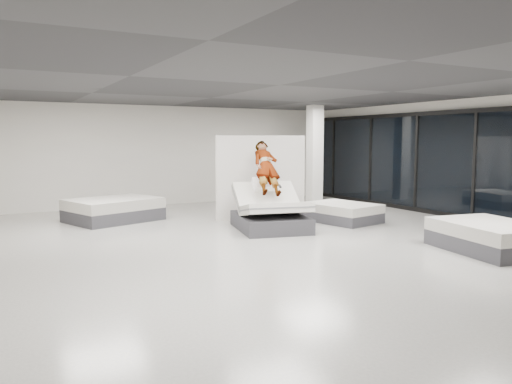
% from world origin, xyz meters
% --- Properties ---
extents(room, '(14.00, 14.04, 3.20)m').
position_xyz_m(room, '(0.00, 0.00, 1.60)').
color(room, '#BAB8B0').
rests_on(room, ground).
extents(hero_bed, '(1.93, 2.30, 1.20)m').
position_xyz_m(hero_bed, '(0.59, 1.39, 0.38)').
color(hero_bed, '#323237').
rests_on(hero_bed, floor).
extents(person, '(0.96, 1.61, 1.56)m').
position_xyz_m(person, '(0.66, 1.70, 1.25)').
color(person, slate).
rests_on(person, hero_bed).
extents(remote, '(0.08, 0.15, 0.08)m').
position_xyz_m(remote, '(0.80, 1.31, 1.03)').
color(remote, black).
rests_on(remote, person).
extents(divider_panel, '(2.42, 0.60, 2.23)m').
position_xyz_m(divider_panel, '(1.18, 2.92, 1.11)').
color(divider_panel, white).
rests_on(divider_panel, floor).
extents(flat_bed_right_far, '(1.63, 1.96, 0.48)m').
position_xyz_m(flat_bed_right_far, '(2.79, 1.50, 0.24)').
color(flat_bed_right_far, '#323237').
rests_on(flat_bed_right_far, floor).
extents(flat_bed_right_near, '(1.83, 2.24, 0.55)m').
position_xyz_m(flat_bed_right_near, '(3.15, -2.59, 0.28)').
color(flat_bed_right_near, '#323237').
rests_on(flat_bed_right_near, floor).
extents(flat_bed_left_far, '(2.56, 2.23, 0.59)m').
position_xyz_m(flat_bed_left_far, '(-2.39, 4.41, 0.30)').
color(flat_bed_left_far, '#323237').
rests_on(flat_bed_left_far, floor).
extents(column, '(0.40, 0.40, 3.20)m').
position_xyz_m(column, '(4.00, 4.50, 1.60)').
color(column, silver).
rests_on(column, floor).
extents(storefront_glazing, '(0.12, 13.40, 2.92)m').
position_xyz_m(storefront_glazing, '(5.90, 0.00, 1.45)').
color(storefront_glazing, '#222B38').
rests_on(storefront_glazing, floor).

